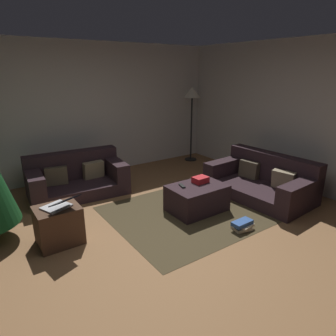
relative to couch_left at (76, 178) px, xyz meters
name	(u,v)px	position (x,y,z in m)	size (l,w,h in m)	color
ground_plane	(165,244)	(0.34, -2.25, -0.27)	(6.40, 6.40, 0.00)	brown
rear_partition	(73,112)	(0.34, 0.89, 1.03)	(6.40, 0.12, 2.60)	beige
corner_partition	(318,118)	(3.48, -2.25, 1.03)	(0.12, 6.40, 2.60)	beige
couch_left	(76,178)	(0.00, 0.00, 0.00)	(1.67, 1.00, 0.70)	#2D1E23
couch_right	(263,181)	(2.60, -1.92, -0.01)	(1.07, 1.76, 0.70)	#2D1E23
ottoman	(197,198)	(1.28, -1.74, -0.07)	(0.85, 0.60, 0.41)	#2D1E23
gift_box	(200,180)	(1.41, -1.66, 0.18)	(0.23, 0.17, 0.09)	red
tv_remote	(182,186)	(1.07, -1.63, 0.14)	(0.05, 0.16, 0.02)	black
side_table	(59,225)	(-0.72, -1.46, -0.03)	(0.52, 0.44, 0.48)	#4C3323
laptop	(60,204)	(-0.69, -1.52, 0.27)	(0.44, 0.51, 0.20)	silver
book_stack	(243,225)	(1.41, -2.56, -0.21)	(0.31, 0.24, 0.13)	beige
corner_lamp	(192,98)	(2.92, 0.44, 1.19)	(0.36, 0.36, 1.71)	black
area_rug	(197,210)	(1.28, -1.74, -0.27)	(2.60, 2.00, 0.01)	#3F3520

